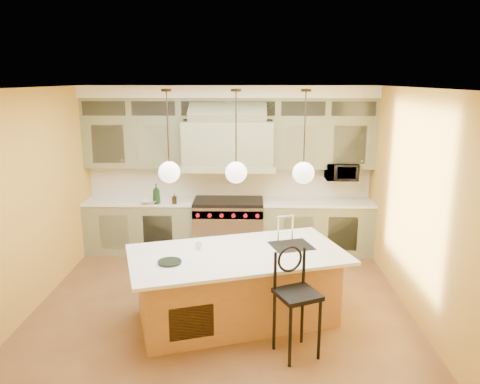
{
  "coord_description": "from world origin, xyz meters",
  "views": [
    {
      "loc": [
        0.38,
        -5.71,
        3.01
      ],
      "look_at": [
        0.23,
        0.7,
        1.45
      ],
      "focal_mm": 35.0,
      "sensor_mm": 36.0,
      "label": 1
    }
  ],
  "objects_px": {
    "kitchen_island": "(237,285)",
    "counter_stool": "(296,295)",
    "microwave": "(341,171)",
    "range": "(229,226)"
  },
  "relations": [
    {
      "from": "range",
      "to": "microwave",
      "type": "distance_m",
      "value": 2.18
    },
    {
      "from": "range",
      "to": "microwave",
      "type": "bearing_deg",
      "value": 3.12
    },
    {
      "from": "kitchen_island",
      "to": "counter_stool",
      "type": "relative_size",
      "value": 2.39
    },
    {
      "from": "microwave",
      "to": "counter_stool",
      "type": "bearing_deg",
      "value": -108.16
    },
    {
      "from": "range",
      "to": "kitchen_island",
      "type": "bearing_deg",
      "value": -84.84
    },
    {
      "from": "counter_stool",
      "to": "microwave",
      "type": "relative_size",
      "value": 2.25
    },
    {
      "from": "microwave",
      "to": "range",
      "type": "bearing_deg",
      "value": -176.88
    },
    {
      "from": "counter_stool",
      "to": "microwave",
      "type": "bearing_deg",
      "value": 47.1
    },
    {
      "from": "kitchen_island",
      "to": "microwave",
      "type": "height_order",
      "value": "microwave"
    },
    {
      "from": "range",
      "to": "microwave",
      "type": "relative_size",
      "value": 2.21
    }
  ]
}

